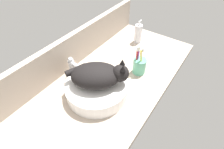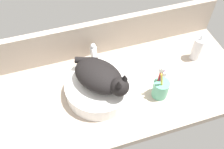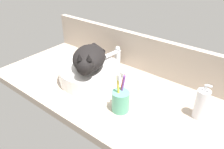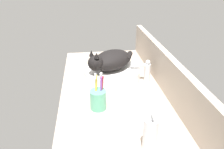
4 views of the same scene
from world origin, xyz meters
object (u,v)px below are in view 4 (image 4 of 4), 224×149
(soap_dispenser, at_px, (150,135))
(toothbrush_cup, at_px, (98,99))
(cat, at_px, (110,60))
(faucet, at_px, (145,70))
(sink_basin, at_px, (112,75))

(soap_dispenser, distance_m, toothbrush_cup, 0.34)
(soap_dispenser, bearing_deg, toothbrush_cup, -149.61)
(cat, bearing_deg, toothbrush_cup, -18.03)
(faucet, xyz_separation_m, toothbrush_cup, (0.25, -0.30, -0.02))
(faucet, bearing_deg, toothbrush_cup, -49.78)
(cat, height_order, toothbrush_cup, cat)
(faucet, xyz_separation_m, soap_dispenser, (0.55, -0.13, -0.00))
(sink_basin, distance_m, soap_dispenser, 0.58)
(sink_basin, distance_m, faucet, 0.21)
(cat, relative_size, faucet, 2.22)
(cat, relative_size, toothbrush_cup, 1.62)
(soap_dispenser, xyz_separation_m, toothbrush_cup, (-0.29, -0.17, -0.02))
(faucet, distance_m, toothbrush_cup, 0.39)
(cat, height_order, faucet, cat)
(cat, distance_m, soap_dispenser, 0.58)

